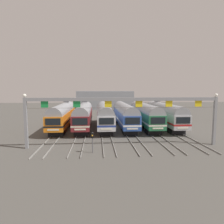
{
  "coord_description": "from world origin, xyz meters",
  "views": [
    {
      "loc": [
        -3.49,
        -39.63,
        7.48
      ],
      "look_at": [
        -0.25,
        3.22,
        2.75
      ],
      "focal_mm": 32.65,
      "sensor_mm": 36.0,
      "label": 1
    }
  ],
  "objects": [
    {
      "name": "yard_signal_mast",
      "position": [
        -4.02,
        -16.01,
        1.74
      ],
      "size": [
        0.28,
        0.35,
        2.48
      ],
      "color": "#59595E",
      "rests_on": "ground"
    },
    {
      "name": "track_bed",
      "position": [
        0.0,
        17.0,
        0.07
      ],
      "size": [
        21.59,
        70.0,
        0.15
      ],
      "color": "gray",
      "rests_on": "ground"
    },
    {
      "name": "commuter_train_silver",
      "position": [
        -2.01,
        -0.01,
        2.69
      ],
      "size": [
        2.88,
        18.06,
        4.77
      ],
      "color": "silver",
      "rests_on": "ground"
    },
    {
      "name": "commuter_train_maroon",
      "position": [
        -6.03,
        -0.0,
        2.69
      ],
      "size": [
        2.88,
        18.06,
        5.05
      ],
      "color": "maroon",
      "rests_on": "ground"
    },
    {
      "name": "ground_plane",
      "position": [
        0.0,
        0.0,
        0.0
      ],
      "size": [
        160.0,
        160.0,
        0.0
      ],
      "primitive_type": "plane",
      "color": "#4C4944"
    },
    {
      "name": "catenary_gantry",
      "position": [
        0.0,
        -13.5,
        5.34
      ],
      "size": [
        25.33,
        0.44,
        6.97
      ],
      "color": "gray",
      "rests_on": "ground"
    },
    {
      "name": "commuter_train_stainless",
      "position": [
        10.04,
        -0.0,
        2.69
      ],
      "size": [
        2.88,
        18.06,
        5.05
      ],
      "color": "#B2B5BA",
      "rests_on": "ground"
    },
    {
      "name": "commuter_train_orange",
      "position": [
        -10.04,
        -0.0,
        2.69
      ],
      "size": [
        2.88,
        18.06,
        5.05
      ],
      "color": "orange",
      "rests_on": "ground"
    },
    {
      "name": "commuter_train_green",
      "position": [
        6.03,
        -0.0,
        2.69
      ],
      "size": [
        2.88,
        18.06,
        5.05
      ],
      "color": "#236B42",
      "rests_on": "ground"
    },
    {
      "name": "maintenance_building",
      "position": [
        -0.25,
        40.95,
        3.46
      ],
      "size": [
        21.59,
        10.0,
        6.91
      ],
      "primitive_type": "cube",
      "color": "gray",
      "rests_on": "ground"
    },
    {
      "name": "commuter_train_blue",
      "position": [
        2.01,
        -0.01,
        2.69
      ],
      "size": [
        2.88,
        18.06,
        4.77
      ],
      "color": "#284C9E",
      "rests_on": "ground"
    }
  ]
}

